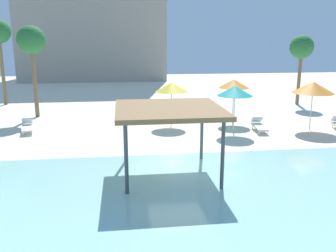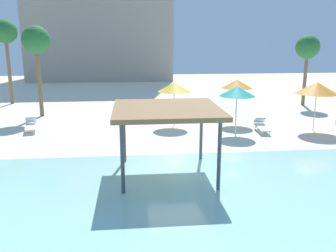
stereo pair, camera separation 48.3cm
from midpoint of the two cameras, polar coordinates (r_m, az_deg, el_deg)
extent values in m
plane|color=beige|center=(15.97, 0.60, -6.22)|extent=(80.00, 80.00, 0.00)
cube|color=#99D1C6|center=(11.23, 4.43, -15.18)|extent=(44.00, 13.50, 0.04)
cylinder|color=#42474C|center=(16.11, -7.61, -1.29)|extent=(0.14, 0.14, 2.61)
cylinder|color=#42474C|center=(16.45, 4.46, -0.90)|extent=(0.14, 0.14, 2.61)
cylinder|color=#42474C|center=(12.82, -7.62, -5.25)|extent=(0.14, 0.14, 2.61)
cylinder|color=#42474C|center=(13.23, 7.50, -4.63)|extent=(0.14, 0.14, 2.61)
cube|color=olive|center=(14.21, -0.83, 2.58)|extent=(4.14, 4.14, 0.18)
cylinder|color=silver|center=(24.05, 9.55, 3.21)|extent=(0.06, 0.06, 2.28)
cone|color=orange|center=(23.84, 9.69, 6.55)|extent=(1.97, 1.97, 0.54)
cylinder|color=silver|center=(22.92, -0.04, 2.73)|extent=(0.06, 0.06, 2.16)
cone|color=yellow|center=(22.70, -0.04, 6.10)|extent=(2.04, 2.04, 0.56)
cylinder|color=silver|center=(23.44, 20.90, 2.15)|extent=(0.06, 0.06, 2.22)
cone|color=orange|center=(23.22, 21.20, 5.65)|extent=(2.44, 2.44, 0.67)
cylinder|color=silver|center=(21.40, 9.64, 1.79)|extent=(0.06, 0.06, 2.19)
cone|color=teal|center=(21.16, 9.79, 5.43)|extent=(2.03, 2.03, 0.56)
cylinder|color=white|center=(24.70, 23.82, 0.05)|extent=(0.05, 0.05, 0.22)
cylinder|color=white|center=(22.33, -21.11, -1.05)|extent=(0.05, 0.05, 0.22)
cylinder|color=white|center=(22.35, -22.33, -1.14)|extent=(0.05, 0.05, 0.22)
cylinder|color=white|center=(23.73, -21.02, -0.21)|extent=(0.05, 0.05, 0.22)
cylinder|color=white|center=(23.75, -22.17, -0.30)|extent=(0.05, 0.05, 0.22)
cube|color=white|center=(23.00, -21.69, -0.28)|extent=(0.95, 1.88, 0.10)
cube|color=white|center=(23.67, -21.69, 0.78)|extent=(0.69, 0.62, 0.40)
cylinder|color=white|center=(21.64, 14.64, -1.01)|extent=(0.05, 0.05, 0.22)
cylinder|color=white|center=(21.51, 13.41, -1.03)|extent=(0.05, 0.05, 0.22)
cylinder|color=white|center=(22.98, 13.67, -0.10)|extent=(0.05, 0.05, 0.22)
cylinder|color=white|center=(22.86, 12.51, -0.11)|extent=(0.05, 0.05, 0.22)
cube|color=white|center=(22.21, 13.57, -0.15)|extent=(0.78, 1.85, 0.10)
cube|color=white|center=(22.85, 13.14, 0.97)|extent=(0.65, 0.57, 0.40)
cylinder|color=brown|center=(33.08, -24.83, 7.84)|extent=(0.28, 0.28, 5.56)
cylinder|color=brown|center=(26.98, -20.60, 6.50)|extent=(0.28, 0.28, 4.93)
sphere|color=#286B33|center=(26.81, -21.11, 12.47)|extent=(1.90, 1.90, 1.90)
cylinder|color=brown|center=(32.01, 19.40, 7.06)|extent=(0.28, 0.28, 4.33)
sphere|color=#286B33|center=(31.85, 19.76, 11.55)|extent=(1.90, 1.90, 1.90)
cube|color=#9E9384|center=(51.85, -11.87, 17.16)|extent=(18.28, 11.32, 17.64)
camera|label=1|loc=(0.24, -90.79, -0.19)|focal=38.99mm
camera|label=2|loc=(0.24, 89.21, 0.19)|focal=38.99mm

